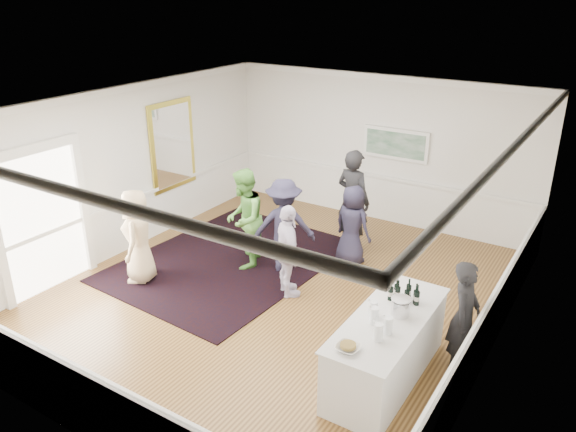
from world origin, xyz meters
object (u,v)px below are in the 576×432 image
Objects in this scene: serving_table at (387,348)px; guest_dark_a at (284,225)px; guest_green at (244,219)px; bartender at (464,316)px; guest_dark_b at (353,200)px; nut_bowl at (348,347)px; guest_lilac at (288,251)px; ice_bucket at (401,307)px; guest_navy at (352,225)px; guest_tan at (138,236)px.

serving_table is 3.43m from guest_dark_a.
guest_green is 1.07× the size of guest_dark_a.
guest_green reaches higher than bartender.
guest_dark_a is 1.63m from guest_dark_b.
guest_dark_a is at bearing 133.93° from nut_bowl.
guest_green is at bearing 21.45° from guest_lilac.
guest_lilac reaches higher than ice_bucket.
guest_lilac is 2.59m from ice_bucket.
ice_bucket is (0.09, 0.14, 0.58)m from serving_table.
guest_navy is at bearing 127.69° from guest_dark_b.
guest_lilac is at bearing 44.53° from guest_green.
guest_dark_a is (-0.56, 0.75, 0.07)m from guest_lilac.
guest_navy is (1.63, 1.16, -0.17)m from guest_green.
bartender reaches higher than guest_navy.
bartender is 0.99× the size of guest_lilac.
guest_dark_a is at bearing -10.32° from guest_lilac.
guest_green reaches higher than guest_dark_a.
guest_dark_a is 3.42m from ice_bucket.
guest_tan is at bearing 177.60° from serving_table.
guest_navy is (-1.91, 2.81, 0.29)m from serving_table.
guest_green is 1.16× the size of guest_lilac.
serving_table is 3.41m from guest_navy.
guest_lilac reaches higher than guest_navy.
serving_table is 1.32× the size of guest_dark_a.
serving_table is at bearing -124.41° from ice_bucket.
bartender is 0.94× the size of guest_tan.
guest_dark_b is 4.74m from nut_bowl.
guest_dark_b is at bearing 118.08° from guest_green.
guest_dark_b reaches higher than guest_lilac.
guest_dark_a is (-3.59, 1.13, 0.08)m from bartender.
guest_dark_b is 3.97m from ice_bucket.
bartender is 1.05× the size of guest_navy.
guest_tan is 2.57m from guest_dark_a.
guest_dark_b is at bearing 109.22° from guest_tan.
guest_dark_b is (0.65, 1.49, 0.14)m from guest_dark_a.
guest_navy is at bearing 101.37° from guest_green.
guest_dark_b is 1.33× the size of guest_navy.
guest_green is 3.93m from ice_bucket.
guest_green is at bearing 107.90° from guest_tan.
nut_bowl is at bearing -102.85° from ice_bucket.
guest_green is 0.92× the size of guest_dark_b.
guest_lilac is (2.49, 0.95, -0.04)m from guest_tan.
bartender is at bearing 43.59° from ice_bucket.
nut_bowl is at bearing 44.82° from guest_tan.
guest_dark_b is 7.80× the size of ice_bucket.
guest_dark_a is at bearing 146.15° from serving_table.
nut_bowl is at bearing -99.02° from serving_table.
bartender is at bearing 130.42° from guest_dark_a.
nut_bowl is at bearing 101.80° from guest_dark_a.
guest_green is 4.24m from nut_bowl.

